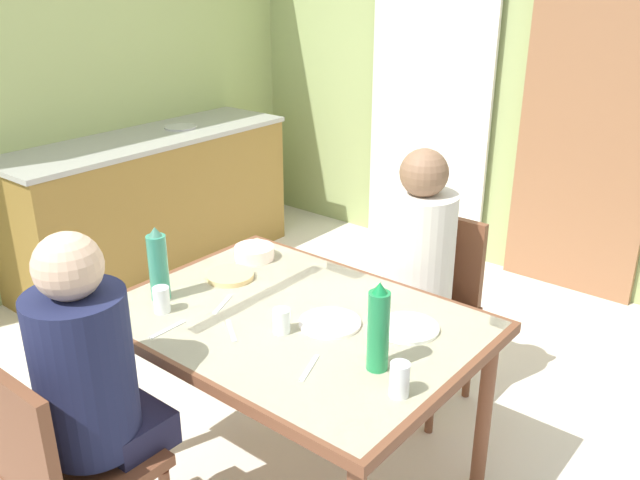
{
  "coord_description": "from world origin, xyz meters",
  "views": [
    {
      "loc": [
        1.78,
        -1.82,
        1.91
      ],
      "look_at": [
        0.36,
        -0.08,
        0.98
      ],
      "focal_mm": 37.95,
      "sensor_mm": 36.0,
      "label": 1
    }
  ],
  "objects_px": {
    "water_bottle_green_near": "(378,329)",
    "kitchen_counter": "(152,204)",
    "chair_near_diner": "(61,466)",
    "water_bottle_green_far": "(158,265)",
    "chair_far_diner": "(430,299)",
    "dining_table": "(294,334)",
    "serving_bowl_center": "(254,252)",
    "person_near_diner": "(88,367)",
    "person_far_diner": "(418,251)"
  },
  "relations": [
    {
      "from": "water_bottle_green_near",
      "to": "kitchen_counter",
      "type": "bearing_deg",
      "value": 157.55
    },
    {
      "from": "dining_table",
      "to": "kitchen_counter",
      "type": "bearing_deg",
      "value": 155.44
    },
    {
      "from": "chair_near_diner",
      "to": "water_bottle_green_far",
      "type": "relative_size",
      "value": 3.0
    },
    {
      "from": "water_bottle_green_near",
      "to": "water_bottle_green_far",
      "type": "relative_size",
      "value": 1.03
    },
    {
      "from": "chair_near_diner",
      "to": "serving_bowl_center",
      "type": "bearing_deg",
      "value": 102.87
    },
    {
      "from": "dining_table",
      "to": "water_bottle_green_far",
      "type": "bearing_deg",
      "value": -156.72
    },
    {
      "from": "person_far_diner",
      "to": "water_bottle_green_near",
      "type": "bearing_deg",
      "value": 113.04
    },
    {
      "from": "water_bottle_green_far",
      "to": "chair_far_diner",
      "type": "bearing_deg",
      "value": 61.08
    },
    {
      "from": "water_bottle_green_far",
      "to": "serving_bowl_center",
      "type": "xyz_separation_m",
      "value": [
        0.01,
        0.49,
        -0.11
      ]
    },
    {
      "from": "person_far_diner",
      "to": "kitchen_counter",
      "type": "bearing_deg",
      "value": -6.54
    },
    {
      "from": "water_bottle_green_near",
      "to": "chair_far_diner",
      "type": "bearing_deg",
      "value": 109.88
    },
    {
      "from": "water_bottle_green_near",
      "to": "chair_near_diner",
      "type": "bearing_deg",
      "value": -130.48
    },
    {
      "from": "chair_near_diner",
      "to": "person_far_diner",
      "type": "bearing_deg",
      "value": 78.63
    },
    {
      "from": "chair_far_diner",
      "to": "person_far_diner",
      "type": "height_order",
      "value": "person_far_diner"
    },
    {
      "from": "person_near_diner",
      "to": "serving_bowl_center",
      "type": "height_order",
      "value": "person_near_diner"
    },
    {
      "from": "water_bottle_green_far",
      "to": "serving_bowl_center",
      "type": "height_order",
      "value": "water_bottle_green_far"
    },
    {
      "from": "chair_far_diner",
      "to": "kitchen_counter",
      "type": "bearing_deg",
      "value": -2.92
    },
    {
      "from": "kitchen_counter",
      "to": "water_bottle_green_far",
      "type": "height_order",
      "value": "water_bottle_green_far"
    },
    {
      "from": "dining_table",
      "to": "chair_far_diner",
      "type": "xyz_separation_m",
      "value": [
        0.09,
        0.83,
        -0.16
      ]
    },
    {
      "from": "person_near_diner",
      "to": "serving_bowl_center",
      "type": "relative_size",
      "value": 4.53
    },
    {
      "from": "kitchen_counter",
      "to": "person_near_diner",
      "type": "relative_size",
      "value": 2.5
    },
    {
      "from": "person_far_diner",
      "to": "water_bottle_green_far",
      "type": "xyz_separation_m",
      "value": [
        -0.57,
        -0.9,
        0.09
      ]
    },
    {
      "from": "serving_bowl_center",
      "to": "kitchen_counter",
      "type": "bearing_deg",
      "value": 157.49
    },
    {
      "from": "chair_near_diner",
      "to": "water_bottle_green_far",
      "type": "xyz_separation_m",
      "value": [
        -0.27,
        0.62,
        0.37
      ]
    },
    {
      "from": "person_near_diner",
      "to": "water_bottle_green_near",
      "type": "bearing_deg",
      "value": 43.75
    },
    {
      "from": "chair_near_diner",
      "to": "chair_far_diner",
      "type": "bearing_deg",
      "value": 79.54
    },
    {
      "from": "dining_table",
      "to": "serving_bowl_center",
      "type": "bearing_deg",
      "value": 149.02
    },
    {
      "from": "water_bottle_green_near",
      "to": "serving_bowl_center",
      "type": "relative_size",
      "value": 1.76
    },
    {
      "from": "chair_far_diner",
      "to": "serving_bowl_center",
      "type": "relative_size",
      "value": 5.12
    },
    {
      "from": "person_near_diner",
      "to": "chair_far_diner",
      "type": "bearing_deg",
      "value": 78.63
    },
    {
      "from": "water_bottle_green_near",
      "to": "serving_bowl_center",
      "type": "xyz_separation_m",
      "value": [
        -0.89,
        0.37,
        -0.11
      ]
    },
    {
      "from": "water_bottle_green_far",
      "to": "kitchen_counter",
      "type": "bearing_deg",
      "value": 143.88
    },
    {
      "from": "person_far_diner",
      "to": "water_bottle_green_near",
      "type": "height_order",
      "value": "person_far_diner"
    },
    {
      "from": "dining_table",
      "to": "chair_near_diner",
      "type": "height_order",
      "value": "chair_near_diner"
    },
    {
      "from": "dining_table",
      "to": "water_bottle_green_near",
      "type": "relative_size",
      "value": 4.36
    },
    {
      "from": "water_bottle_green_far",
      "to": "serving_bowl_center",
      "type": "bearing_deg",
      "value": 88.5
    },
    {
      "from": "person_near_diner",
      "to": "water_bottle_green_far",
      "type": "relative_size",
      "value": 2.66
    },
    {
      "from": "dining_table",
      "to": "water_bottle_green_far",
      "type": "relative_size",
      "value": 4.5
    },
    {
      "from": "kitchen_counter",
      "to": "chair_near_diner",
      "type": "relative_size",
      "value": 2.21
    },
    {
      "from": "kitchen_counter",
      "to": "water_bottle_green_near",
      "type": "relative_size",
      "value": 6.45
    },
    {
      "from": "kitchen_counter",
      "to": "water_bottle_green_near",
      "type": "xyz_separation_m",
      "value": [
        2.47,
        -1.02,
        0.42
      ]
    },
    {
      "from": "chair_far_diner",
      "to": "water_bottle_green_far",
      "type": "height_order",
      "value": "water_bottle_green_far"
    },
    {
      "from": "person_far_diner",
      "to": "water_bottle_green_far",
      "type": "bearing_deg",
      "value": 57.53
    },
    {
      "from": "dining_table",
      "to": "chair_far_diner",
      "type": "height_order",
      "value": "chair_far_diner"
    },
    {
      "from": "person_near_diner",
      "to": "water_bottle_green_far",
      "type": "distance_m",
      "value": 0.56
    },
    {
      "from": "person_far_diner",
      "to": "water_bottle_green_near",
      "type": "xyz_separation_m",
      "value": [
        0.33,
        -0.78,
        0.09
      ]
    },
    {
      "from": "chair_near_diner",
      "to": "chair_far_diner",
      "type": "distance_m",
      "value": 1.68
    },
    {
      "from": "chair_near_diner",
      "to": "water_bottle_green_near",
      "type": "bearing_deg",
      "value": 49.52
    },
    {
      "from": "chair_near_diner",
      "to": "serving_bowl_center",
      "type": "xyz_separation_m",
      "value": [
        -0.25,
        1.11,
        0.26
      ]
    },
    {
      "from": "chair_far_diner",
      "to": "serving_bowl_center",
      "type": "bearing_deg",
      "value": 44.33
    }
  ]
}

